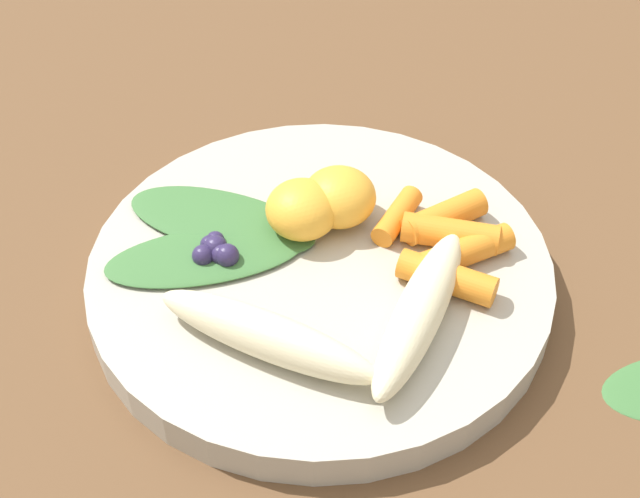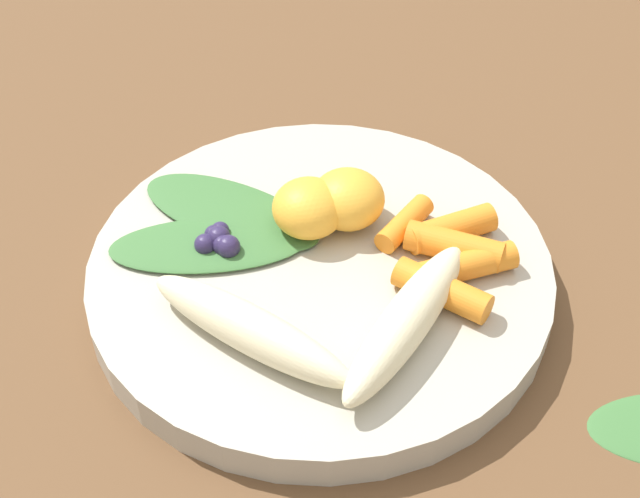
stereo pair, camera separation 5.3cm
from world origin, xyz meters
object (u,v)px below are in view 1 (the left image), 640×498
(orange_segment_near, at_px, (297,211))
(banana_peeled_right, at_px, (267,336))
(banana_peeled_left, at_px, (420,312))
(bowl, at_px, (320,274))

(orange_segment_near, bearing_deg, banana_peeled_right, 150.36)
(banana_peeled_left, height_order, banana_peeled_right, same)
(bowl, xyz_separation_m, orange_segment_near, (0.03, 0.00, 0.03))
(orange_segment_near, bearing_deg, bowl, -173.57)
(banana_peeled_left, distance_m, orange_segment_near, 0.11)
(banana_peeled_left, xyz_separation_m, banana_peeled_right, (0.01, 0.08, 0.00))
(banana_peeled_left, relative_size, banana_peeled_right, 1.00)
(bowl, distance_m, banana_peeled_right, 0.08)
(bowl, bearing_deg, orange_segment_near, 6.43)
(banana_peeled_left, xyz_separation_m, orange_segment_near, (0.10, 0.04, 0.00))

